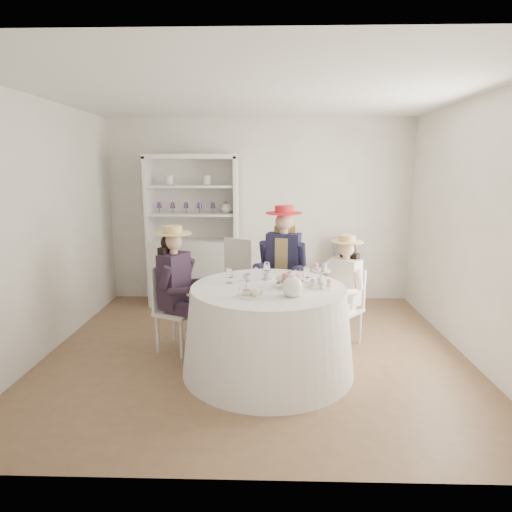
{
  "coord_description": "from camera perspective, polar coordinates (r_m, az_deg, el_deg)",
  "views": [
    {
      "loc": [
        0.12,
        -4.41,
        1.97
      ],
      "look_at": [
        0.0,
        0.1,
        1.05
      ],
      "focal_mm": 30.0,
      "sensor_mm": 36.0,
      "label": 1
    }
  ],
  "objects": [
    {
      "name": "ground",
      "position": [
        4.83,
        -0.03,
        -12.53
      ],
      "size": [
        4.5,
        4.5,
        0.0
      ],
      "primitive_type": "plane",
      "color": "brown",
      "rests_on": "ground"
    },
    {
      "name": "ceiling",
      "position": [
        4.47,
        -0.04,
        20.91
      ],
      "size": [
        4.5,
        4.5,
        0.0
      ],
      "primitive_type": "plane",
      "rotation": [
        3.14,
        0.0,
        0.0
      ],
      "color": "white",
      "rests_on": "wall_back"
    },
    {
      "name": "wall_back",
      "position": [
        6.44,
        0.46,
        6.01
      ],
      "size": [
        4.5,
        0.0,
        4.5
      ],
      "primitive_type": "plane",
      "rotation": [
        1.57,
        0.0,
        0.0
      ],
      "color": "silver",
      "rests_on": "ground"
    },
    {
      "name": "wall_front",
      "position": [
        2.49,
        -1.31,
        -2.91
      ],
      "size": [
        4.5,
        0.0,
        4.5
      ],
      "primitive_type": "plane",
      "rotation": [
        -1.57,
        0.0,
        0.0
      ],
      "color": "silver",
      "rests_on": "ground"
    },
    {
      "name": "wall_left",
      "position": [
        5.05,
        -26.54,
        3.25
      ],
      "size": [
        0.0,
        4.5,
        4.5
      ],
      "primitive_type": "plane",
      "rotation": [
        1.57,
        0.0,
        1.57
      ],
      "color": "silver",
      "rests_on": "ground"
    },
    {
      "name": "wall_right",
      "position": [
        4.94,
        27.1,
        3.04
      ],
      "size": [
        0.0,
        4.5,
        4.5
      ],
      "primitive_type": "plane",
      "rotation": [
        1.57,
        0.0,
        -1.57
      ],
      "color": "silver",
      "rests_on": "ground"
    },
    {
      "name": "tea_table",
      "position": [
        4.27,
        1.6,
        -9.66
      ],
      "size": [
        1.69,
        1.69,
        0.86
      ],
      "rotation": [
        0.0,
        0.0,
        0.38
      ],
      "color": "white",
      "rests_on": "ground"
    },
    {
      "name": "hutch",
      "position": [
        6.32,
        -8.2,
        0.46
      ],
      "size": [
        1.39,
        0.75,
        2.17
      ],
      "rotation": [
        0.0,
        0.0,
        -0.22
      ],
      "color": "silver",
      "rests_on": "ground"
    },
    {
      "name": "side_table",
      "position": [
        6.45,
        11.54,
        -3.41
      ],
      "size": [
        0.55,
        0.55,
        0.67
      ],
      "primitive_type": "cube",
      "rotation": [
        0.0,
        0.0,
        -0.34
      ],
      "color": "silver",
      "rests_on": "ground"
    },
    {
      "name": "hatbox",
      "position": [
        6.35,
        11.72,
        0.88
      ],
      "size": [
        0.4,
        0.4,
        0.32
      ],
      "primitive_type": "cylinder",
      "rotation": [
        0.0,
        0.0,
        -0.31
      ],
      "color": "black",
      "rests_on": "side_table"
    },
    {
      "name": "guest_left",
      "position": [
        4.67,
        -10.57,
        -3.42
      ],
      "size": [
        0.58,
        0.53,
        1.39
      ],
      "rotation": [
        0.0,
        0.0,
        1.15
      ],
      "color": "silver",
      "rests_on": "ground"
    },
    {
      "name": "guest_mid",
      "position": [
        5.17,
        3.62,
        -0.74
      ],
      "size": [
        0.58,
        0.63,
        1.55
      ],
      "rotation": [
        0.0,
        0.0,
        -0.27
      ],
      "color": "silver",
      "rests_on": "ground"
    },
    {
      "name": "guest_right",
      "position": [
        4.88,
        11.67,
        -3.67
      ],
      "size": [
        0.53,
        0.54,
        1.26
      ],
      "rotation": [
        0.0,
        0.0,
        -0.75
      ],
      "color": "silver",
      "rests_on": "ground"
    },
    {
      "name": "spare_chair",
      "position": [
        5.81,
        -1.76,
        -2.36
      ],
      "size": [
        0.6,
        0.6,
        1.07
      ],
      "rotation": [
        0.0,
        0.0,
        2.64
      ],
      "color": "silver",
      "rests_on": "ground"
    },
    {
      "name": "teacup_a",
      "position": [
        4.3,
        -1.17,
        -3.0
      ],
      "size": [
        0.1,
        0.1,
        0.07
      ],
      "primitive_type": "imported",
      "rotation": [
        0.0,
        0.0,
        0.28
      ],
      "color": "white",
      "rests_on": "tea_table"
    },
    {
      "name": "teacup_b",
      "position": [
        4.38,
        1.42,
        -2.73
      ],
      "size": [
        0.09,
        0.09,
        0.07
      ],
      "primitive_type": "imported",
      "rotation": [
        0.0,
        0.0,
        -0.24
      ],
      "color": "white",
      "rests_on": "tea_table"
    },
    {
      "name": "teacup_c",
      "position": [
        4.26,
        5.15,
        -3.19
      ],
      "size": [
        0.11,
        0.11,
        0.07
      ],
      "primitive_type": "imported",
      "rotation": [
        0.0,
        0.0,
        -0.39
      ],
      "color": "white",
      "rests_on": "tea_table"
    },
    {
      "name": "flower_bowl",
      "position": [
        4.11,
        4.81,
        -3.83
      ],
      "size": [
        0.3,
        0.3,
        0.06
      ],
      "primitive_type": "imported",
      "rotation": [
        0.0,
        0.0,
        -0.4
      ],
      "color": "white",
      "rests_on": "tea_table"
    },
    {
      "name": "flower_arrangement",
      "position": [
        4.13,
        4.45,
        -2.75
      ],
      "size": [
        0.2,
        0.2,
        0.08
      ],
      "rotation": [
        0.0,
        0.0,
        0.32
      ],
      "color": "#D36978",
      "rests_on": "tea_table"
    },
    {
      "name": "table_teapot",
      "position": [
        3.82,
        4.92,
        -4.11
      ],
      "size": [
        0.27,
        0.19,
        0.2
      ],
      "rotation": [
        0.0,
        0.0,
        -0.03
      ],
      "color": "white",
      "rests_on": "tea_table"
    },
    {
      "name": "sandwich_plate",
      "position": [
        3.83,
        -0.42,
        -5.13
      ],
      "size": [
        0.27,
        0.27,
        0.06
      ],
      "rotation": [
        0.0,
        0.0,
        0.11
      ],
      "color": "white",
      "rests_on": "tea_table"
    },
    {
      "name": "cupcake_stand",
      "position": [
        4.14,
        8.65,
        -2.99
      ],
      "size": [
        0.24,
        0.24,
        0.23
      ],
      "rotation": [
        0.0,
        0.0,
        -0.35
      ],
      "color": "white",
      "rests_on": "tea_table"
    },
    {
      "name": "stemware_set",
      "position": [
        4.12,
        1.64,
        -3.07
      ],
      "size": [
        0.85,
        0.82,
        0.15
      ],
      "color": "white",
      "rests_on": "tea_table"
    }
  ]
}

